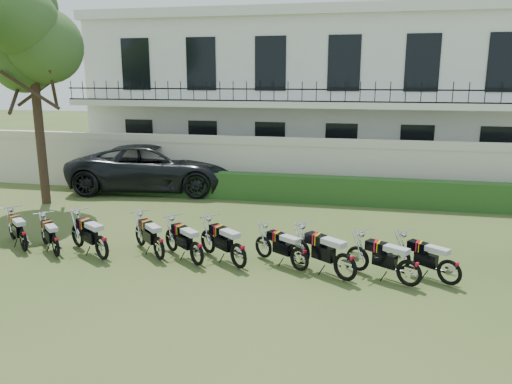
# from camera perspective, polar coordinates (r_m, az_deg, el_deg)

# --- Properties ---
(ground) EXTENTS (100.00, 100.00, 0.00)m
(ground) POSITION_cam_1_polar(r_m,az_deg,el_deg) (12.07, -0.25, -9.33)
(ground) COLOR #36491D
(ground) RESTS_ON ground
(perimeter_wall) EXTENTS (30.00, 0.35, 2.30)m
(perimeter_wall) POSITION_cam_1_polar(r_m,az_deg,el_deg) (19.35, 4.87, 2.86)
(perimeter_wall) COLOR beige
(perimeter_wall) RESTS_ON ground
(hedge) EXTENTS (18.00, 0.60, 1.00)m
(hedge) POSITION_cam_1_polar(r_m,az_deg,el_deg) (18.60, 7.57, 0.26)
(hedge) COLOR #244B1B
(hedge) RESTS_ON ground
(building) EXTENTS (20.40, 9.60, 7.40)m
(building) POSITION_cam_1_polar(r_m,az_deg,el_deg) (24.98, 6.80, 11.00)
(building) COLOR white
(building) RESTS_ON ground
(tree_west_near) EXTENTS (3.40, 3.20, 7.90)m
(tree_west_near) POSITION_cam_1_polar(r_m,az_deg,el_deg) (19.57, -24.30, 15.78)
(tree_west_near) COLOR #473323
(tree_west_near) RESTS_ON ground
(motorcycle_0) EXTENTS (1.47, 1.25, 1.01)m
(motorcycle_0) POSITION_cam_1_polar(r_m,az_deg,el_deg) (14.70, -25.08, -4.53)
(motorcycle_0) COLOR black
(motorcycle_0) RESTS_ON ground
(motorcycle_1) EXTENTS (1.35, 1.25, 0.96)m
(motorcycle_1) POSITION_cam_1_polar(r_m,az_deg,el_deg) (13.94, -21.95, -5.25)
(motorcycle_1) COLOR black
(motorcycle_1) RESTS_ON ground
(motorcycle_2) EXTENTS (1.74, 1.20, 1.10)m
(motorcycle_2) POSITION_cam_1_polar(r_m,az_deg,el_deg) (13.29, -17.25, -5.46)
(motorcycle_2) COLOR black
(motorcycle_2) RESTS_ON ground
(motorcycle_3) EXTENTS (1.43, 1.40, 1.04)m
(motorcycle_3) POSITION_cam_1_polar(r_m,az_deg,el_deg) (12.95, -11.04, -5.72)
(motorcycle_3) COLOR black
(motorcycle_3) RESTS_ON ground
(motorcycle_4) EXTENTS (1.52, 1.31, 1.04)m
(motorcycle_4) POSITION_cam_1_polar(r_m,az_deg,el_deg) (12.44, -6.80, -6.35)
(motorcycle_4) COLOR black
(motorcycle_4) RESTS_ON ground
(motorcycle_5) EXTENTS (1.60, 1.34, 1.09)m
(motorcycle_5) POSITION_cam_1_polar(r_m,az_deg,el_deg) (12.17, -2.02, -6.61)
(motorcycle_5) COLOR black
(motorcycle_5) RESTS_ON ground
(motorcycle_6) EXTENTS (1.55, 1.09, 0.99)m
(motorcycle_6) POSITION_cam_1_polar(r_m,az_deg,el_deg) (12.07, 5.01, -7.05)
(motorcycle_6) COLOR black
(motorcycle_6) RESTS_ON ground
(motorcycle_7) EXTENTS (1.74, 1.29, 1.13)m
(motorcycle_7) POSITION_cam_1_polar(r_m,az_deg,el_deg) (11.61, 10.19, -7.70)
(motorcycle_7) COLOR black
(motorcycle_7) RESTS_ON ground
(motorcycle_8) EXTENTS (1.71, 1.08, 1.06)m
(motorcycle_8) POSITION_cam_1_polar(r_m,az_deg,el_deg) (11.68, 17.15, -8.15)
(motorcycle_8) COLOR black
(motorcycle_8) RESTS_ON ground
(motorcycle_9) EXTENTS (1.56, 1.15, 1.01)m
(motorcycle_9) POSITION_cam_1_polar(r_m,az_deg,el_deg) (12.05, 21.29, -7.92)
(motorcycle_9) COLOR black
(motorcycle_9) RESTS_ON ground
(suv) EXTENTS (7.23, 4.11, 1.90)m
(suv) POSITION_cam_1_polar(r_m,az_deg,el_deg) (20.89, -11.36, 2.80)
(suv) COLOR black
(suv) RESTS_ON ground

